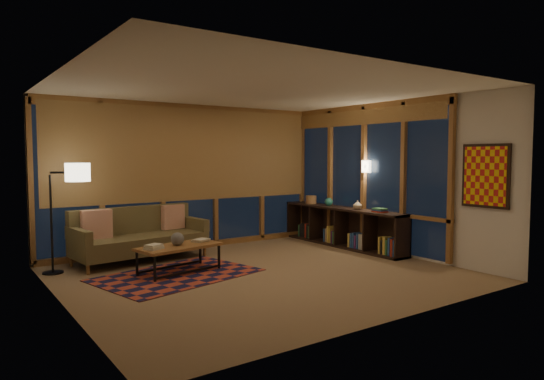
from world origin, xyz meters
TOP-DOWN VIEW (x-y plane):
  - floor at (0.00, 0.00)m, footprint 5.50×5.00m
  - ceiling at (0.00, 0.00)m, footprint 5.50×5.00m
  - walls at (0.00, 0.00)m, footprint 5.51×5.01m
  - window_wall_back at (0.00, 2.43)m, footprint 5.30×0.16m
  - window_wall_right at (2.68, 0.60)m, footprint 0.16×3.70m
  - wall_art at (2.71, -1.85)m, footprint 0.06×0.74m
  - wall_sconce at (2.62, 0.45)m, footprint 0.12×0.18m
  - sofa at (-1.16, 1.87)m, footprint 2.21×1.09m
  - pillow_left at (-1.85, 1.93)m, footprint 0.47×0.16m
  - pillow_right at (-0.47, 2.16)m, footprint 0.45×0.22m
  - area_rug at (-1.07, 0.63)m, footprint 2.50×1.94m
  - coffee_table at (-0.97, 0.77)m, footprint 1.32×0.78m
  - book_stack_a at (-1.39, 0.71)m, footprint 0.28×0.26m
  - book_stack_b at (-0.57, 0.86)m, footprint 0.31×0.28m
  - ceramic_pot at (-0.99, 0.79)m, footprint 0.26×0.26m
  - floor_lamp at (-2.53, 1.81)m, footprint 0.62×0.47m
  - bookshelf at (2.49, 0.95)m, footprint 0.40×3.01m
  - basket at (2.47, 1.86)m, footprint 0.24×0.24m
  - teal_bowl at (2.49, 1.33)m, footprint 0.17×0.17m
  - vase at (2.49, 0.54)m, footprint 0.19×0.19m
  - shelf_book_stack at (2.49, -0.01)m, footprint 0.24×0.30m

SIDE VIEW (x-z plane):
  - floor at x=0.00m, z-range -0.01..0.01m
  - area_rug at x=-1.07m, z-range 0.00..0.01m
  - coffee_table at x=-0.97m, z-range 0.00..0.41m
  - bookshelf at x=2.49m, z-range 0.00..0.75m
  - sofa at x=-1.16m, z-range 0.00..0.87m
  - book_stack_b at x=-0.57m, z-range 0.41..0.46m
  - book_stack_a at x=-1.39m, z-range 0.41..0.48m
  - ceramic_pot at x=-0.99m, z-range 0.41..0.61m
  - pillow_right at x=-0.47m, z-range 0.44..0.86m
  - pillow_left at x=-1.85m, z-range 0.44..0.90m
  - shelf_book_stack at x=2.49m, z-range 0.75..0.83m
  - floor_lamp at x=-2.53m, z-range 0.00..1.65m
  - teal_bowl at x=2.49m, z-range 0.75..0.91m
  - basket at x=2.47m, z-range 0.75..0.92m
  - vase at x=2.49m, z-range 0.75..0.92m
  - walls at x=0.00m, z-range 0.00..2.70m
  - window_wall_back at x=0.00m, z-range 0.05..2.65m
  - window_wall_right at x=2.68m, z-range 0.05..2.65m
  - wall_art at x=2.71m, z-range 0.98..1.92m
  - wall_sconce at x=2.62m, z-range 1.44..1.66m
  - ceiling at x=0.00m, z-range 2.70..2.71m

